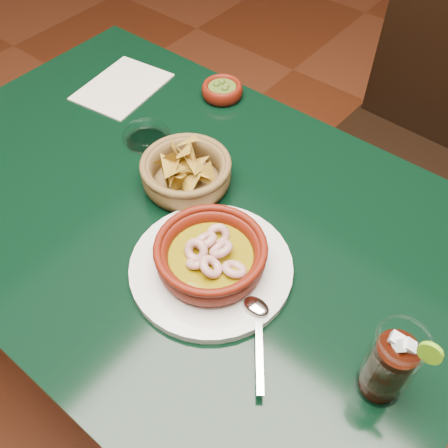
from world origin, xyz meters
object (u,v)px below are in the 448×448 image
Objects in this scene: dining_chair at (408,147)px; chip_basket at (186,172)px; shrimp_plate at (211,259)px; cola_drink at (390,365)px; dining_table at (179,235)px.

dining_chair is 0.74m from chip_basket.
shrimp_plate is 2.09× the size of cola_drink.
shrimp_plate is 0.33m from cola_drink.
cola_drink is at bearing -9.60° from dining_table.
cola_drink reaches higher than shrimp_plate.
cola_drink reaches higher than chip_basket.
dining_chair reaches higher than chip_basket.
shrimp_plate is 0.22m from chip_basket.
chip_basket reaches higher than dining_table.
cola_drink is (0.33, -0.00, 0.04)m from shrimp_plate.
dining_table is 0.52m from cola_drink.
dining_table is at bearing 170.40° from cola_drink.
dining_chair is at bearing 108.36° from cola_drink.
chip_basket is (-0.02, 0.05, 0.13)m from dining_table.
shrimp_plate is at bearing 179.24° from cola_drink.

